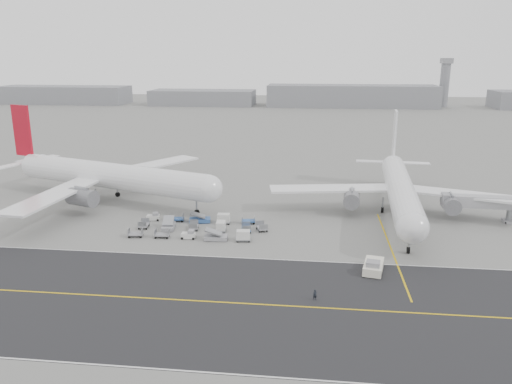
# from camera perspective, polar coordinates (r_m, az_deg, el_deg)

# --- Properties ---
(ground) EXTENTS (700.00, 700.00, 0.00)m
(ground) POSITION_cam_1_polar(r_m,az_deg,el_deg) (87.55, -4.27, -6.85)
(ground) COLOR gray
(ground) RESTS_ON ground
(taxiway) EXTENTS (220.00, 59.00, 0.03)m
(taxiway) POSITION_cam_1_polar(r_m,az_deg,el_deg) (70.68, -2.94, -12.52)
(taxiway) COLOR #29292B
(taxiway) RESTS_ON ground
(horizon_buildings) EXTENTS (520.00, 28.00, 28.00)m
(horizon_buildings) POSITION_cam_1_polar(r_m,az_deg,el_deg) (341.44, 9.08, 9.64)
(horizon_buildings) COLOR gray
(horizon_buildings) RESTS_ON ground
(control_tower) EXTENTS (7.00, 7.00, 31.25)m
(control_tower) POSITION_cam_1_polar(r_m,az_deg,el_deg) (355.10, 20.76, 11.70)
(control_tower) COLOR gray
(control_tower) RESTS_ON ground
(airliner_a) EXTENTS (59.07, 57.99, 21.21)m
(airliner_a) POSITION_cam_1_polar(r_m,az_deg,el_deg) (120.81, -16.69, 1.83)
(airliner_a) COLOR white
(airliner_a) RESTS_ON ground
(airliner_b) EXTENTS (56.06, 56.87, 19.61)m
(airliner_b) POSITION_cam_1_polar(r_m,az_deg,el_deg) (110.35, 16.13, 0.38)
(airliner_b) COLOR white
(airliner_b) RESTS_ON ground
(pushback_tug) EXTENTS (3.95, 7.89, 2.22)m
(pushback_tug) POSITION_cam_1_polar(r_m,az_deg,el_deg) (81.58, 13.27, -8.26)
(pushback_tug) COLOR white
(pushback_tug) RESTS_ON ground
(jet_bridge) EXTENTS (14.82, 3.43, 5.57)m
(jet_bridge) POSITION_cam_1_polar(r_m,az_deg,el_deg) (111.56, 24.12, -1.16)
(jet_bridge) COLOR gray
(jet_bridge) RESTS_ON ground
(gse_cluster) EXTENTS (30.59, 21.29, 2.12)m
(gse_cluster) POSITION_cam_1_polar(r_m,az_deg,el_deg) (98.56, -7.03, -4.34)
(gse_cluster) COLOR #99999E
(gse_cluster) RESTS_ON ground
(stray_dolly) EXTENTS (2.59, 3.18, 1.69)m
(stray_dolly) POSITION_cam_1_polar(r_m,az_deg,el_deg) (97.57, 0.66, -4.42)
(stray_dolly) COLOR silver
(stray_dolly) RESTS_ON ground
(ground_crew_a) EXTENTS (0.65, 0.51, 1.58)m
(ground_crew_a) POSITION_cam_1_polar(r_m,az_deg,el_deg) (71.43, 6.76, -11.59)
(ground_crew_a) COLOR black
(ground_crew_a) RESTS_ON ground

